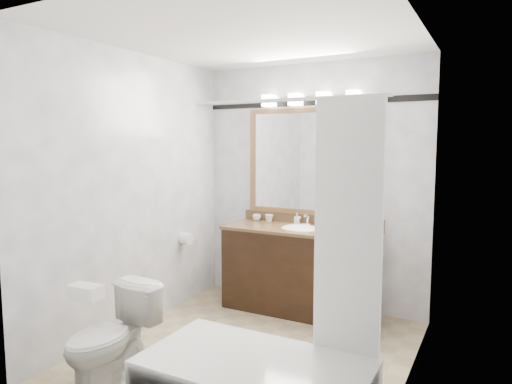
# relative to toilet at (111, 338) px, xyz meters

# --- Properties ---
(room) EXTENTS (2.42, 2.62, 2.52)m
(room) POSITION_rel_toilet_xyz_m (0.60, 0.92, 0.90)
(room) COLOR tan
(room) RESTS_ON ground
(vanity) EXTENTS (1.53, 0.58, 0.97)m
(vanity) POSITION_rel_toilet_xyz_m (0.60, 1.94, 0.10)
(vanity) COLOR black
(vanity) RESTS_ON ground
(mirror) EXTENTS (1.40, 0.04, 1.10)m
(mirror) POSITION_rel_toilet_xyz_m (0.60, 2.20, 1.15)
(mirror) COLOR olive
(mirror) RESTS_ON room
(vanity_light_bar) EXTENTS (1.02, 0.14, 0.12)m
(vanity_light_bar) POSITION_rel_toilet_xyz_m (0.60, 2.15, 1.79)
(vanity_light_bar) COLOR silver
(vanity_light_bar) RESTS_ON room
(accent_stripe) EXTENTS (2.40, 0.01, 0.06)m
(accent_stripe) POSITION_rel_toilet_xyz_m (0.60, 2.21, 1.75)
(accent_stripe) COLOR black
(accent_stripe) RESTS_ON room
(tp_roll) EXTENTS (0.11, 0.12, 0.12)m
(tp_roll) POSITION_rel_toilet_xyz_m (-0.54, 1.58, 0.35)
(tp_roll) COLOR white
(tp_roll) RESTS_ON room
(toilet) EXTENTS (0.43, 0.70, 0.69)m
(toilet) POSITION_rel_toilet_xyz_m (0.00, 0.00, 0.00)
(toilet) COLOR white
(toilet) RESTS_ON ground
(tissue_box) EXTENTS (0.23, 0.14, 0.09)m
(tissue_box) POSITION_rel_toilet_xyz_m (0.00, -0.20, 0.39)
(tissue_box) COLOR white
(tissue_box) RESTS_ON toilet
(coffee_maker) EXTENTS (0.19, 0.22, 0.35)m
(coffee_maker) POSITION_rel_toilet_xyz_m (1.15, 1.90, 0.68)
(coffee_maker) COLOR black
(coffee_maker) RESTS_ON vanity
(cup_left) EXTENTS (0.11, 0.11, 0.07)m
(cup_left) POSITION_rel_toilet_xyz_m (0.01, 2.14, 0.54)
(cup_left) COLOR white
(cup_left) RESTS_ON vanity
(cup_right) EXTENTS (0.10, 0.10, 0.08)m
(cup_right) POSITION_rel_toilet_xyz_m (0.16, 2.13, 0.54)
(cup_right) COLOR white
(cup_right) RESTS_ON vanity
(soap_bottle_a) EXTENTS (0.05, 0.06, 0.11)m
(soap_bottle_a) POSITION_rel_toilet_xyz_m (0.48, 2.15, 0.56)
(soap_bottle_a) COLOR white
(soap_bottle_a) RESTS_ON vanity
(soap_bottle_b) EXTENTS (0.09, 0.09, 0.10)m
(soap_bottle_b) POSITION_rel_toilet_xyz_m (0.83, 2.11, 0.55)
(soap_bottle_b) COLOR white
(soap_bottle_b) RESTS_ON vanity
(soap_bar) EXTENTS (0.09, 0.07, 0.02)m
(soap_bar) POSITION_rel_toilet_xyz_m (0.62, 2.05, 0.52)
(soap_bar) COLOR beige
(soap_bar) RESTS_ON vanity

